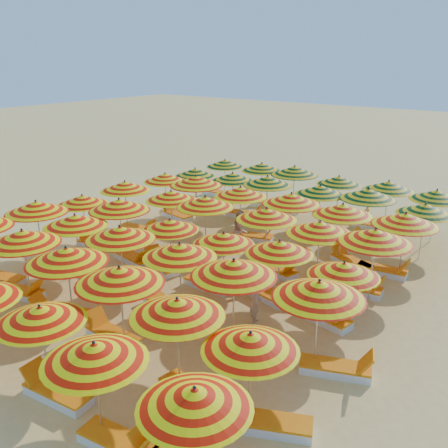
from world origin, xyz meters
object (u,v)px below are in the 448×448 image
at_px(umbrella_26, 205,202).
at_px(umbrella_34, 343,210).
at_px(umbrella_15, 180,251).
at_px(lounger_7, 112,335).
at_px(umbrella_22, 279,247).
at_px(umbrella_42, 225,163).
at_px(lounger_26, 245,214).
at_px(lounger_10, 165,307).
at_px(lounger_1, 56,392).
at_px(umbrella_40, 368,194).
at_px(umbrella_43, 262,167).
at_px(umbrella_28, 320,228).
at_px(umbrella_35, 405,220).
at_px(umbrella_4, 94,353).
at_px(lounger_6, 60,313).
at_px(umbrella_33, 291,199).
at_px(lounger_21, 357,289).
at_px(umbrella_9, 120,276).
at_px(beachgoer_b, 241,230).
at_px(lounger_13, 98,243).
at_px(umbrella_12, 36,207).
at_px(lounger_4, 0,278).
at_px(umbrella_16, 234,268).
at_px(umbrella_39, 320,190).
at_px(lounger_32, 370,225).
at_px(umbrella_44, 294,171).
at_px(lounger_30, 283,209).
at_px(umbrella_29, 375,236).
at_px(lounger_23, 254,237).
at_px(lounger_17, 264,293).
at_px(umbrella_19, 119,205).
at_px(umbrella_27, 267,214).
at_px(umbrella_20, 170,225).
at_px(lounger_16, 210,284).
at_px(umbrella_41, 425,209).
at_px(lounger_15, 161,265).
at_px(lounger_28, 216,193).
at_px(lounger_29, 268,203).
at_px(lounger_27, 376,243).
at_px(lounger_9, 269,423).
at_px(umbrella_32, 240,192).
at_px(lounger_2, 121,443).
at_px(beachgoer_a, 255,302).
at_px(umbrella_17, 319,290).
at_px(umbrella_5, 195,399).
at_px(lounger_5, 20,292).
at_px(umbrella_46, 389,186).
at_px(umbrella_10, 177,308).
at_px(umbrella_45, 339,180).
at_px(umbrella_36, 195,172).
at_px(umbrella_21, 224,239).
at_px(lounger_24, 351,262).
at_px(umbrella_24, 125,186).

relative_size(umbrella_26, umbrella_34, 1.07).
bearing_deg(umbrella_15, lounger_7, -103.53).
height_order(umbrella_22, umbrella_42, umbrella_22).
bearing_deg(lounger_26, lounger_10, -82.37).
bearing_deg(lounger_1, lounger_26, -79.30).
relative_size(umbrella_40, umbrella_43, 0.89).
xyz_separation_m(umbrella_26, umbrella_28, (4.81, -0.06, -0.01)).
bearing_deg(umbrella_26, umbrella_35, 18.75).
distance_m(umbrella_15, umbrella_28, 4.78).
relative_size(umbrella_4, lounger_6, 1.50).
relative_size(umbrella_33, umbrella_34, 1.18).
bearing_deg(lounger_21, umbrella_9, -127.63).
bearing_deg(beachgoer_b, lounger_13, 102.32).
relative_size(umbrella_12, lounger_6, 1.66).
bearing_deg(lounger_4, umbrella_9, 162.65).
relative_size(lounger_1, lounger_21, 0.99).
bearing_deg(umbrella_16, umbrella_39, 102.62).
height_order(umbrella_9, lounger_32, umbrella_9).
xyz_separation_m(umbrella_44, lounger_30, (-0.50, -0.07, -1.97)).
distance_m(umbrella_42, lounger_4, 13.27).
bearing_deg(umbrella_29, lounger_26, 149.87).
bearing_deg(lounger_23, lounger_17, -70.30).
relative_size(umbrella_19, lounger_23, 1.46).
bearing_deg(umbrella_27, umbrella_15, -91.81).
xyz_separation_m(umbrella_20, lounger_16, (1.76, -0.05, -1.70)).
bearing_deg(umbrella_41, lounger_15, -137.22).
bearing_deg(lounger_28, lounger_29, 179.21).
height_order(lounger_13, lounger_27, same).
bearing_deg(lounger_9, umbrella_32, -76.59).
bearing_deg(lounger_2, beachgoer_a, 88.63).
relative_size(umbrella_17, lounger_26, 1.38).
bearing_deg(umbrella_5, lounger_4, 166.95).
xyz_separation_m(umbrella_19, lounger_21, (8.29, 2.58, -1.97)).
xyz_separation_m(umbrella_42, lounger_5, (1.78, -13.36, -1.72)).
relative_size(umbrella_33, lounger_10, 1.53).
bearing_deg(umbrella_12, umbrella_46, 50.84).
height_order(umbrella_22, lounger_6, umbrella_22).
distance_m(lounger_10, lounger_28, 13.18).
xyz_separation_m(umbrella_10, lounger_5, (-7.13, 0.31, -1.88)).
distance_m(umbrella_17, beachgoer_b, 8.22).
distance_m(umbrella_45, umbrella_46, 2.38).
relative_size(umbrella_32, lounger_30, 1.50).
height_order(umbrella_36, lounger_7, umbrella_36).
distance_m(lounger_16, beachgoer_b, 3.80).
height_order(umbrella_21, lounger_24, umbrella_21).
height_order(lounger_9, lounger_17, same).
height_order(umbrella_16, lounger_17, umbrella_16).
bearing_deg(umbrella_10, umbrella_35, 77.04).
distance_m(umbrella_19, umbrella_24, 3.27).
bearing_deg(umbrella_10, lounger_32, 92.75).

